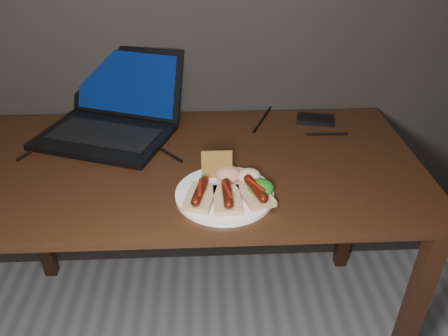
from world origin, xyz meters
The scene contains 12 objects.
desk centered at (0.00, 1.38, 0.66)m, with size 1.40×0.70×0.75m.
laptop centered at (-0.26, 1.59, 0.80)m, with size 0.51×0.49×0.25m.
hard_drive centered at (0.44, 1.63, 0.76)m, with size 0.13×0.07×0.02m, color black.
desk_cables centered at (0.01, 1.53, 0.75)m, with size 1.06×0.38×0.01m.
plate centered at (0.10, 1.20, 0.76)m, with size 0.26×0.26×0.01m, color white.
bread_sausage_left centered at (0.03, 1.17, 0.78)m, with size 0.10×0.13×0.04m.
bread_sausage_center centered at (0.10, 1.15, 0.78)m, with size 0.07×0.12×0.04m.
bread_sausage_right centered at (0.18, 1.17, 0.78)m, with size 0.10×0.13×0.04m.
crispbread centered at (0.08, 1.27, 0.80)m, with size 0.09×0.01×0.09m, color #A8772E.
salad_greens centered at (0.19, 1.19, 0.78)m, with size 0.07×0.07×0.04m, color #105010.
salsa_mound centered at (0.11, 1.25, 0.78)m, with size 0.07×0.07×0.04m, color #A01011.
coleslaw_mound centered at (0.17, 1.25, 0.78)m, with size 0.06×0.06×0.04m, color beige.
Camera 1 is at (0.05, 0.25, 1.44)m, focal length 35.00 mm.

